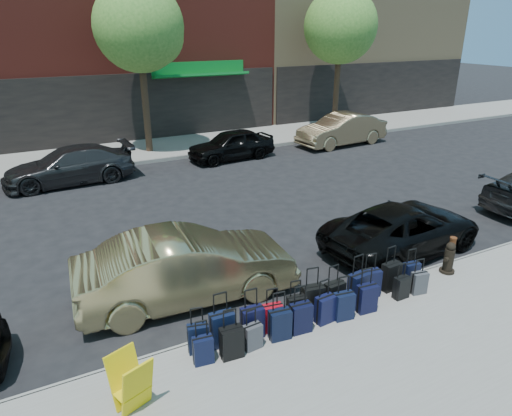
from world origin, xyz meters
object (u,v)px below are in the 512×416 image
display_rack (131,383)px  car_far_1 (69,166)px  tree_right (343,28)px  car_far_3 (342,129)px  bollard (451,254)px  car_far_2 (231,145)px  fire_hydrant (449,258)px  car_near_1 (187,267)px  suitcase_front_5 (313,300)px  tree_center (142,29)px  car_near_2 (403,228)px

display_rack → car_far_1: (0.53, 12.20, 0.08)m
tree_right → car_far_3: (-1.68, -2.66, -4.64)m
tree_right → bollard: (-7.31, -14.27, -4.82)m
bollard → car_far_2: 11.70m
fire_hydrant → car_near_1: (-5.71, 1.96, 0.27)m
suitcase_front_5 → car_far_3: size_ratio=0.22×
tree_center → display_rack: tree_center is taller
car_near_2 → display_rack: bearing=100.6°
fire_hydrant → car_near_1: bearing=143.2°
tree_right → tree_center: bearing=180.0°
fire_hydrant → car_far_3: car_far_3 is taller
display_rack → car_near_2: (7.60, 2.27, 0.04)m
car_near_1 → car_far_3: bearing=-46.0°
car_far_1 → car_far_3: size_ratio=1.00×
tree_center → car_far_2: bearing=-41.8°
suitcase_front_5 → car_near_2: (3.85, 1.52, 0.16)m
suitcase_front_5 → car_near_2: size_ratio=0.23×
fire_hydrant → display_rack: bearing=167.5°
car_near_1 → car_near_2: car_near_1 is taller
car_near_1 → car_far_1: size_ratio=1.00×
car_near_2 → car_far_1: bearing=29.4°
display_rack → car_far_1: size_ratio=0.19×
tree_center → car_near_1: 13.44m
display_rack → car_far_3: car_far_3 is taller
car_far_1 → car_far_2: bearing=89.8°
tree_center → suitcase_front_5: 15.11m
car_near_2 → suitcase_front_5: bearing=105.5°
tree_center → car_near_1: tree_center is taller
tree_center → bollard: 15.39m
display_rack → car_near_2: bearing=-3.6°
display_rack → car_far_2: bearing=39.4°
car_far_1 → car_far_2: car_far_1 is taller
car_near_1 → suitcase_front_5: bearing=-131.2°
suitcase_front_5 → car_far_2: size_ratio=0.27×
car_far_2 → car_far_3: bearing=84.4°
display_rack → car_far_1: 12.21m
fire_hydrant → car_near_2: (0.07, 1.56, 0.13)m
fire_hydrant → car_far_3: size_ratio=0.17×
display_rack → car_far_3: 18.11m
display_rack → tree_center: bearing=53.3°
suitcase_front_5 → car_near_1: bearing=144.9°
car_near_2 → car_far_1: car_far_1 is taller
car_far_1 → car_far_3: (12.72, 0.15, 0.09)m
display_rack → car_near_1: (1.82, 2.67, 0.17)m
suitcase_front_5 → car_far_2: car_far_2 is taller
tree_center → car_far_3: 10.32m
car_near_1 → car_far_1: bearing=11.5°
fire_hydrant → bollard: bearing=4.6°
tree_center → car_far_2: size_ratio=1.87×
tree_right → bollard: tree_right is taller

